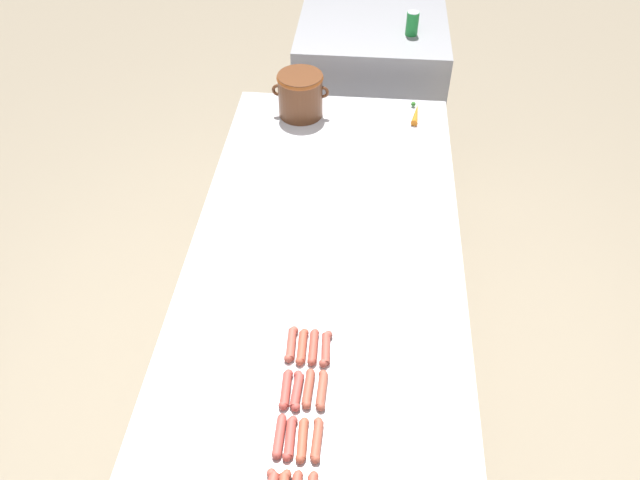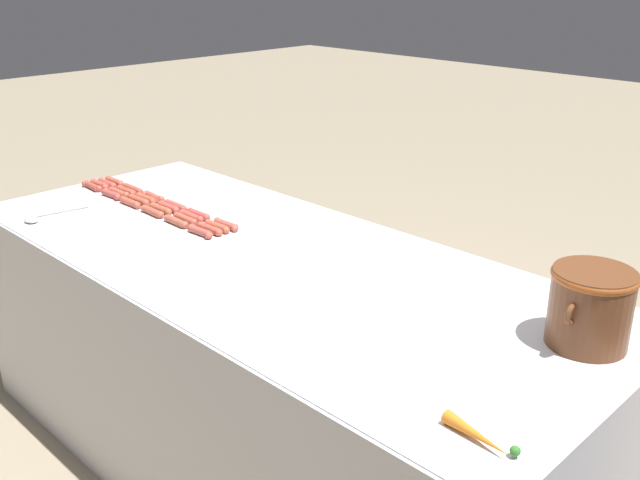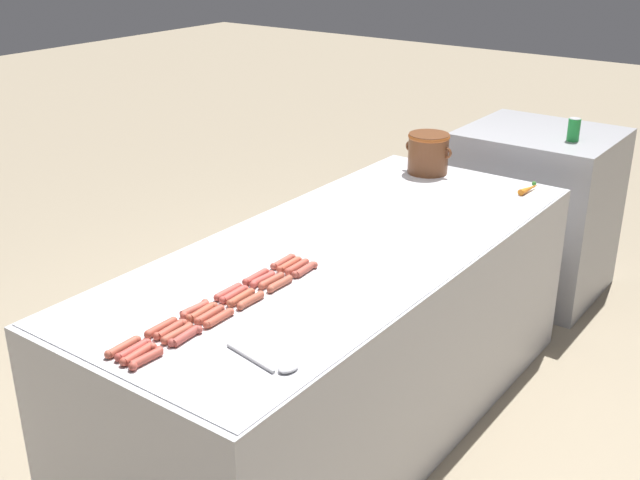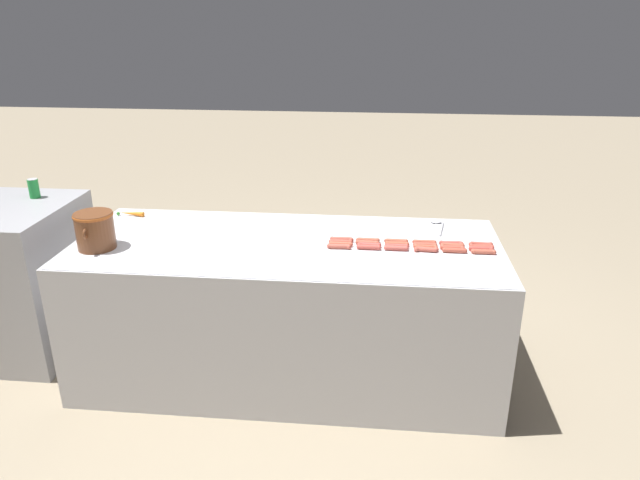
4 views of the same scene
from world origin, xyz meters
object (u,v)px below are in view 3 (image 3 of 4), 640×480
at_px(hot_dog_23, 305,270).
at_px(hot_dog_10, 263,279).
at_px(hot_dog_16, 271,281).
at_px(carrot, 530,188).
at_px(serving_spoon, 275,364).
at_px(hot_dog_17, 297,267).
at_px(back_cabinet, 534,211).
at_px(hot_dog_7, 171,330).
at_px(hot_dog_22, 280,284).
at_px(hot_dog_20, 219,318).
at_px(hot_dog_9, 234,294).
at_px(hot_dog_5, 283,262).
at_px(hot_dog_19, 185,336).
at_px(hot_dog_1, 161,327).
at_px(hot_dog_21, 251,300).
at_px(hot_dog_3, 228,292).
at_px(hot_dog_12, 138,354).
at_px(hot_dog_4, 256,277).
at_px(hot_dog_14, 210,315).
at_px(hot_dog_6, 133,350).
at_px(hot_dog_13, 178,333).
at_px(hot_dog_2, 195,309).
at_px(hot_dog_18, 146,358).
at_px(hot_dog_11, 289,264).
at_px(bean_pot, 428,151).
at_px(hot_dog_15, 241,298).
at_px(hot_dog_8, 202,312).
at_px(hot_dog_0, 123,347).
at_px(soda_can, 574,130).

bearing_deg(hot_dog_23, hot_dog_10, -114.97).
relative_size(hot_dog_16, carrot, 0.76).
bearing_deg(serving_spoon, hot_dog_17, 122.31).
bearing_deg(back_cabinet, hot_dog_10, -94.07).
bearing_deg(hot_dog_7, hot_dog_22, 81.27).
relative_size(hot_dog_17, hot_dog_20, 1.00).
xyz_separation_m(hot_dog_9, hot_dog_22, (0.08, 0.16, 0.00)).
xyz_separation_m(hot_dog_5, hot_dog_19, (0.11, -0.63, 0.00)).
height_order(hot_dog_1, hot_dog_17, same).
height_order(hot_dog_21, serving_spoon, hot_dog_21).
distance_m(hot_dog_1, hot_dog_21, 0.33).
relative_size(hot_dog_3, hot_dog_19, 1.00).
relative_size(hot_dog_3, hot_dog_12, 1.00).
relative_size(hot_dog_4, carrot, 0.76).
bearing_deg(hot_dog_14, serving_spoon, -15.65).
bearing_deg(hot_dog_6, hot_dog_23, 84.80).
xyz_separation_m(hot_dog_21, hot_dog_23, (-0.00, 0.31, 0.00)).
bearing_deg(hot_dog_19, hot_dog_13, -175.59).
bearing_deg(hot_dog_9, hot_dog_17, 83.23).
height_order(hot_dog_2, hot_dog_23, same).
relative_size(hot_dog_5, carrot, 0.76).
bearing_deg(hot_dog_2, hot_dog_18, -71.18).
distance_m(hot_dog_21, hot_dog_22, 0.16).
height_order(hot_dog_11, carrot, carrot).
xyz_separation_m(hot_dog_17, bean_pot, (-0.19, 1.36, 0.10)).
bearing_deg(hot_dog_10, hot_dog_5, 102.73).
xyz_separation_m(hot_dog_15, hot_dog_22, (0.04, 0.17, 0.00)).
relative_size(hot_dog_21, bean_pot, 0.51).
bearing_deg(hot_dog_14, hot_dog_18, -83.50).
height_order(hot_dog_8, bean_pot, bean_pot).
relative_size(hot_dog_12, hot_dog_16, 1.00).
xyz_separation_m(hot_dog_18, hot_dog_21, (0.00, 0.47, 0.00)).
bearing_deg(hot_dog_4, hot_dog_9, -78.31).
bearing_deg(hot_dog_3, hot_dog_18, -77.67).
xyz_separation_m(hot_dog_13, hot_dog_19, (0.03, 0.00, 0.00)).
bearing_deg(hot_dog_13, hot_dog_16, 90.66).
bearing_deg(hot_dog_10, hot_dog_8, -90.06).
distance_m(hot_dog_20, bean_pot, 1.85).
xyz_separation_m(hot_dog_0, hot_dog_15, (0.07, 0.47, 0.00)).
distance_m(hot_dog_5, hot_dog_11, 0.04).
height_order(hot_dog_4, hot_dog_8, same).
relative_size(hot_dog_10, hot_dog_15, 1.00).
bearing_deg(soda_can, hot_dog_4, -100.50).
relative_size(hot_dog_2, hot_dog_15, 1.00).
relative_size(back_cabinet, serving_spoon, 3.61).
relative_size(hot_dog_9, hot_dog_16, 1.00).
distance_m(hot_dog_16, hot_dog_22, 0.04).
height_order(hot_dog_7, hot_dog_8, same).
xyz_separation_m(hot_dog_0, bean_pot, (-0.12, 2.14, 0.10)).
height_order(hot_dog_5, hot_dog_13, same).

